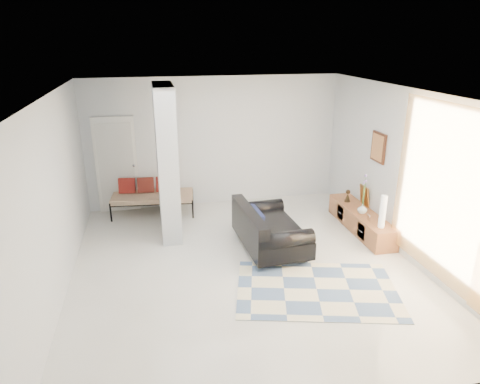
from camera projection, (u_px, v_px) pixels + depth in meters
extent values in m
plane|color=beige|center=(245.00, 266.00, 7.04)|extent=(6.00, 6.00, 0.00)
plane|color=white|center=(245.00, 94.00, 6.08)|extent=(6.00, 6.00, 0.00)
plane|color=silver|center=(214.00, 142.00, 9.32)|extent=(6.00, 0.00, 6.00)
plane|color=silver|center=(320.00, 295.00, 3.81)|extent=(6.00, 0.00, 6.00)
plane|color=silver|center=(55.00, 200.00, 6.01)|extent=(0.00, 6.00, 6.00)
plane|color=silver|center=(406.00, 175.00, 7.11)|extent=(0.00, 6.00, 6.00)
cube|color=silver|center=(167.00, 162.00, 7.81)|extent=(0.35, 1.20, 2.80)
cube|color=white|center=(117.00, 165.00, 8.99)|extent=(0.85, 0.06, 2.04)
plane|color=#F6A640|center=(448.00, 196.00, 6.02)|extent=(0.00, 2.55, 2.55)
cube|color=#3F1E11|center=(378.00, 147.00, 7.84)|extent=(0.04, 0.45, 0.55)
cube|color=brown|center=(361.00, 221.00, 8.30)|extent=(0.45, 2.02, 0.40)
cube|color=#3F1E11|center=(361.00, 231.00, 7.85)|extent=(0.02, 0.27, 0.28)
cube|color=#3F1E11|center=(341.00, 213.00, 8.67)|extent=(0.02, 0.27, 0.28)
cube|color=#BA7C36|center=(364.00, 196.00, 8.46)|extent=(0.09, 0.32, 0.40)
cube|color=silver|center=(369.00, 218.00, 7.78)|extent=(0.04, 0.10, 0.12)
cylinder|color=silver|center=(262.00, 267.00, 6.93)|extent=(0.05, 0.05, 0.10)
cylinder|color=silver|center=(238.00, 231.00, 8.21)|extent=(0.05, 0.05, 0.10)
cylinder|color=silver|center=(307.00, 260.00, 7.13)|extent=(0.05, 0.05, 0.10)
cylinder|color=silver|center=(277.00, 226.00, 8.41)|extent=(0.05, 0.05, 0.10)
cube|color=black|center=(270.00, 234.00, 7.60)|extent=(1.09, 1.71, 0.30)
cube|color=black|center=(249.00, 220.00, 7.39)|extent=(0.30, 1.66, 0.36)
cylinder|color=black|center=(285.00, 240.00, 6.88)|extent=(0.96, 0.33, 0.28)
cylinder|color=black|center=(258.00, 208.00, 8.16)|extent=(0.96, 0.33, 0.28)
cube|color=black|center=(256.00, 218.00, 7.41)|extent=(0.18, 0.61, 0.31)
cylinder|color=black|center=(111.00, 213.00, 8.68)|extent=(0.04, 0.04, 0.40)
cylinder|color=black|center=(193.00, 209.00, 8.85)|extent=(0.04, 0.04, 0.40)
cylinder|color=black|center=(116.00, 201.00, 9.31)|extent=(0.04, 0.04, 0.40)
cylinder|color=black|center=(193.00, 198.00, 9.49)|extent=(0.04, 0.04, 0.40)
cube|color=tan|center=(153.00, 197.00, 9.02)|extent=(1.74, 0.87, 0.12)
cube|color=maroon|center=(127.00, 186.00, 9.03)|extent=(0.35, 0.20, 0.33)
cube|color=maroon|center=(146.00, 185.00, 9.07)|extent=(0.35, 0.20, 0.33)
cube|color=maroon|center=(164.00, 184.00, 9.11)|extent=(0.35, 0.20, 0.33)
cube|color=beige|center=(317.00, 289.00, 6.39)|extent=(2.68, 2.11, 0.01)
cylinder|color=white|center=(383.00, 212.00, 7.44)|extent=(0.11, 0.11, 0.59)
imported|color=white|center=(362.00, 209.00, 8.10)|extent=(0.19, 0.19, 0.19)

